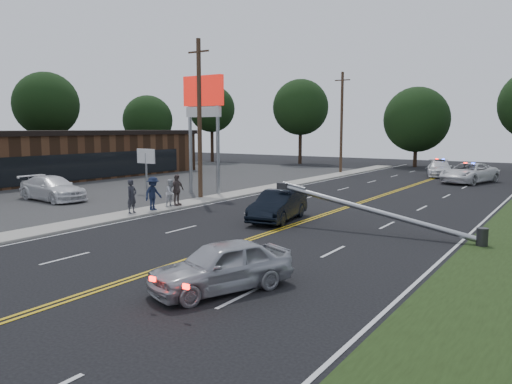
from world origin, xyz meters
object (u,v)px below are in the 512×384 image
Objects in this scene: fallen_streetlight at (384,213)px; bystander_c at (153,193)px; crashed_sedan at (278,206)px; waiting_sedan at (221,266)px; small_sign at (146,160)px; bystander_b at (171,193)px; utility_pole_mid at (199,119)px; bystander_d at (177,190)px; parked_car at (52,188)px; emergency_b at (440,168)px; pylon_sign at (203,106)px; bystander_a at (132,196)px; emergency_a at (469,173)px; utility_pole_far at (342,122)px.

fallen_streetlight is 12.34m from bystander_c.
crashed_sedan is 10.80m from waiting_sedan.
bystander_b is at bearing -33.30° from small_sign.
utility_pole_mid is at bearing 163.36° from fallen_streetlight.
bystander_d is (5.89, -3.43, -1.32)m from small_sign.
parked_car reaches higher than emergency_b.
pylon_sign is at bearing 153.44° from waiting_sedan.
emergency_b is (1.14, 27.72, 0.01)m from crashed_sedan.
small_sign is 6.34m from parked_car.
bystander_a is (-7.11, -2.87, 0.26)m from crashed_sedan.
fallen_streetlight reaches higher than parked_car.
pylon_sign reaches higher than waiting_sedan.
bystander_b is 1.48m from bystander_c.
parked_car is (-6.04, -7.59, -5.24)m from pylon_sign.
fallen_streetlight is 5.20× the size of bystander_c.
emergency_a is 28.65m from bystander_a.
emergency_b is 2.88× the size of bystander_c.
emergency_a is 1.15× the size of emergency_b.
emergency_a is (13.81, 17.55, -5.17)m from pylon_sign.
small_sign is at bearing 55.58° from bystander_b.
bystander_c is (2.42, -7.32, -4.98)m from pylon_sign.
parked_car is at bearing 108.08° from bystander_d.
emergency_b is 3.33× the size of bystander_b.
fallen_streetlight is 5.38m from crashed_sedan.
bystander_a is (-11.22, 7.11, 0.30)m from waiting_sedan.
pylon_sign is 1.78× the size of crashed_sedan.
pylon_sign is 12.15m from crashed_sedan.
parked_car is 8.47m from bystander_c.
crashed_sedan is at bearing -74.79° from bystander_a.
utility_pole_mid is 7.85m from bystander_a.
bystander_d reaches higher than bystander_b.
emergency_a is 3.30× the size of bystander_d.
bystander_c is at bearing -178.54° from bystander_b.
parked_car is at bearing -175.61° from fallen_streetlight.
bystander_d reaches higher than emergency_a.
pylon_sign is 1.93× the size of waiting_sedan.
utility_pole_mid and utility_pole_far have the same top height.
emergency_b is at bearing -21.87° from bystander_a.
bystander_a is at bearing -167.51° from crashed_sedan.
emergency_a is (4.50, 23.32, 0.08)m from crashed_sedan.
emergency_a is at bearing -34.62° from parked_car.
small_sign is at bearing 180.00° from utility_pole_mid.
bystander_c is at bearing -121.19° from emergency_b.
utility_pole_far is at bearing 97.77° from crashed_sedan.
small_sign is 0.75× the size of waiting_sedan.
utility_pole_mid is (-13.39, 4.00, 4.17)m from fallen_streetlight.
pylon_sign is 5.45m from small_sign.
bystander_c is (5.92, -5.32, -1.31)m from small_sign.
bystander_b is 0.87× the size of bystander_d.
utility_pole_mid is at bearing 10.04° from bystander_c.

